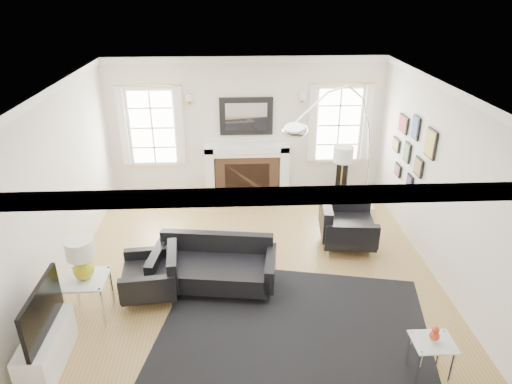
{
  "coord_description": "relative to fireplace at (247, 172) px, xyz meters",
  "views": [
    {
      "loc": [
        -0.24,
        -5.79,
        4.1
      ],
      "look_at": [
        0.06,
        0.3,
        1.25
      ],
      "focal_mm": 32.0,
      "sensor_mm": 36.0,
      "label": 1
    }
  ],
  "objects": [
    {
      "name": "floor",
      "position": [
        0.0,
        -2.79,
        -0.54
      ],
      "size": [
        6.0,
        6.0,
        0.0
      ],
      "primitive_type": "plane",
      "color": "olive",
      "rests_on": "ground"
    },
    {
      "name": "back_wall",
      "position": [
        0.0,
        0.21,
        0.86
      ],
      "size": [
        5.5,
        0.04,
        2.8
      ],
      "primitive_type": "cube",
      "color": "silver",
      "rests_on": "floor"
    },
    {
      "name": "front_wall",
      "position": [
        0.0,
        -5.79,
        0.86
      ],
      "size": [
        5.5,
        0.04,
        2.8
      ],
      "primitive_type": "cube",
      "color": "silver",
      "rests_on": "floor"
    },
    {
      "name": "left_wall",
      "position": [
        -2.75,
        -2.79,
        0.86
      ],
      "size": [
        0.04,
        6.0,
        2.8
      ],
      "primitive_type": "cube",
      "color": "silver",
      "rests_on": "floor"
    },
    {
      "name": "right_wall",
      "position": [
        2.75,
        -2.79,
        0.86
      ],
      "size": [
        0.04,
        6.0,
        2.8
      ],
      "primitive_type": "cube",
      "color": "silver",
      "rests_on": "floor"
    },
    {
      "name": "ceiling",
      "position": [
        0.0,
        -2.79,
        2.26
      ],
      "size": [
        5.5,
        6.0,
        0.02
      ],
      "primitive_type": "cube",
      "color": "white",
      "rests_on": "back_wall"
    },
    {
      "name": "crown_molding",
      "position": [
        0.0,
        -2.79,
        2.2
      ],
      "size": [
        5.5,
        6.0,
        0.12
      ],
      "primitive_type": "cube",
      "color": "white",
      "rests_on": "back_wall"
    },
    {
      "name": "fireplace",
      "position": [
        0.0,
        0.0,
        0.0
      ],
      "size": [
        1.7,
        0.69,
        1.11
      ],
      "color": "white",
      "rests_on": "floor"
    },
    {
      "name": "mantel_mirror",
      "position": [
        0.0,
        0.16,
        1.11
      ],
      "size": [
        1.05,
        0.07,
        0.75
      ],
      "color": "black",
      "rests_on": "back_wall"
    },
    {
      "name": "window_left",
      "position": [
        -1.85,
        0.16,
        0.92
      ],
      "size": [
        1.24,
        0.15,
        1.62
      ],
      "color": "white",
      "rests_on": "back_wall"
    },
    {
      "name": "window_right",
      "position": [
        1.85,
        0.16,
        0.92
      ],
      "size": [
        1.24,
        0.15,
        1.62
      ],
      "color": "white",
      "rests_on": "back_wall"
    },
    {
      "name": "gallery_wall",
      "position": [
        2.72,
        -1.5,
        0.99
      ],
      "size": [
        0.04,
        1.73,
        1.29
      ],
      "color": "black",
      "rests_on": "right_wall"
    },
    {
      "name": "tv_unit",
      "position": [
        -2.44,
        -4.49,
        -0.21
      ],
      "size": [
        0.35,
        1.0,
        1.09
      ],
      "color": "white",
      "rests_on": "floor"
    },
    {
      "name": "area_rug",
      "position": [
        0.45,
        -4.17,
        -0.54
      ],
      "size": [
        3.88,
        3.44,
        0.01
      ],
      "primitive_type": "cube",
      "rotation": [
        0.0,
        0.0,
        -0.2
      ],
      "color": "black",
      "rests_on": "floor"
    },
    {
      "name": "sofa",
      "position": [
        -0.58,
        -3.01,
        -0.23
      ],
      "size": [
        1.87,
        1.05,
        0.58
      ],
      "color": "black",
      "rests_on": "floor"
    },
    {
      "name": "armchair_left",
      "position": [
        -1.42,
        -3.22,
        -0.22
      ],
      "size": [
        0.84,
        0.92,
        0.57
      ],
      "color": "black",
      "rests_on": "floor"
    },
    {
      "name": "armchair_right",
      "position": [
        1.55,
        -2.04,
        -0.18
      ],
      "size": [
        0.96,
        1.05,
        0.65
      ],
      "color": "black",
      "rests_on": "floor"
    },
    {
      "name": "coffee_table",
      "position": [
        -0.66,
        -2.69,
        -0.18
      ],
      "size": [
        0.88,
        0.88,
        0.39
      ],
      "color": "silver",
      "rests_on": "floor"
    },
    {
      "name": "side_table_left",
      "position": [
        -2.2,
        -3.64,
        -0.05
      ],
      "size": [
        0.55,
        0.55,
        0.61
      ],
      "color": "silver",
      "rests_on": "floor"
    },
    {
      "name": "nesting_table",
      "position": [
        1.89,
        -4.85,
        -0.16
      ],
      "size": [
        0.45,
        0.38,
        0.5
      ],
      "color": "silver",
      "rests_on": "floor"
    },
    {
      "name": "gourd_lamp",
      "position": [
        -2.2,
        -3.64,
        0.39
      ],
      "size": [
        0.36,
        0.36,
        0.57
      ],
      "color": "gold",
      "rests_on": "side_table_left"
    },
    {
      "name": "orange_vase",
      "position": [
        1.89,
        -4.85,
        0.05
      ],
      "size": [
        0.11,
        0.11,
        0.18
      ],
      "color": "red",
      "rests_on": "nesting_table"
    },
    {
      "name": "arc_floor_lamp",
      "position": [
        1.41,
        -1.62,
        0.92
      ],
      "size": [
        1.9,
        1.76,
        2.7
      ],
      "color": "silver",
      "rests_on": "floor"
    },
    {
      "name": "stick_floor_lamp",
      "position": [
        1.55,
        -1.59,
        0.85
      ],
      "size": [
        0.33,
        0.33,
        1.61
      ],
      "color": "#C69244",
      "rests_on": "floor"
    },
    {
      "name": "speaker_tower",
      "position": [
        1.93,
        -0.14,
        -0.01
      ],
      "size": [
        0.27,
        0.27,
        1.06
      ],
      "primitive_type": "cube",
      "rotation": [
        0.0,
        0.0,
        -0.36
      ],
      "color": "black",
      "rests_on": "floor"
    }
  ]
}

